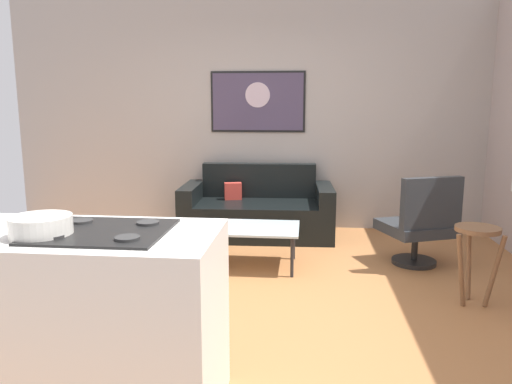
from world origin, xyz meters
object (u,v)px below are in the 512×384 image
Objects in this scene: coffee_table at (241,229)px; wall_painting at (258,102)px; mixing_bowl at (41,227)px; armchair at (421,224)px; bar_stool at (477,244)px; couch at (257,212)px.

coffee_table is 1.97m from wall_painting.
coffee_table is 3.94× the size of mixing_bowl.
armchair is at bearing 5.73° from coffee_table.
wall_painting is at bearing 81.60° from mixing_bowl.
bar_stool is at bearing -50.40° from wall_painting.
armchair is 1.43× the size of bar_stool.
bar_stool is 0.53× the size of wall_painting.
couch is 6.38× the size of mixing_bowl.
couch is at bearing 149.44° from armchair.
couch is 1.34m from wall_painting.
mixing_bowl is at bearing -145.84° from bar_stool.
wall_painting is at bearing 95.41° from couch.
coffee_table is at bearing -92.03° from couch.
mixing_bowl is (-0.58, -2.38, 0.61)m from coffee_table.
coffee_table is 1.68m from armchair.
couch is 3.64m from mixing_bowl.
armchair is at bearing -39.91° from wall_painting.
bar_stool reaches higher than coffee_table.
couch is at bearing 87.97° from coffee_table.
armchair is (1.63, -0.96, 0.14)m from couch.
armchair is 3.17× the size of mixing_bowl.
coffee_table is at bearing 76.22° from mixing_bowl.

